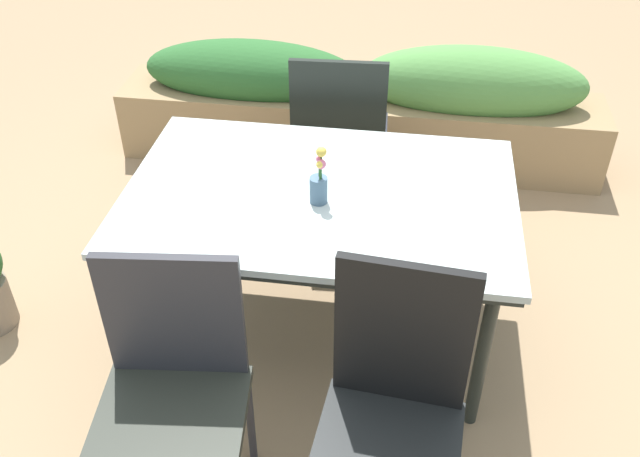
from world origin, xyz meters
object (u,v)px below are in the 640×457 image
Objects in this scene: chair_near_right at (393,406)px; flower_vase at (319,183)px; planter_box at (361,106)px; dining_table at (320,204)px; chair_near_left at (171,387)px; chair_far_side at (339,130)px.

chair_near_right is 0.86m from flower_vase.
chair_near_right is at bearing -82.21° from planter_box.
dining_table is 0.90m from chair_near_left.
dining_table is at bearing 95.56° from flower_vase.
chair_far_side is 0.34× the size of planter_box.
flower_vase is (0.01, -0.07, 0.14)m from dining_table.
chair_near_left is 0.93× the size of chair_near_right.
flower_vase is at bearing -90.88° from chair_far_side.
chair_far_side reaches higher than dining_table.
chair_near_right is 0.36× the size of planter_box.
flower_vase reaches higher than planter_box.
chair_near_left is at bearing 5.07° from chair_near_right.
planter_box is (0.05, 0.65, -0.20)m from chair_far_side.
flower_vase is (0.03, -0.89, 0.28)m from chair_far_side.
chair_near_right is 4.39× the size of flower_vase.
chair_near_right is (0.68, 0.00, 0.03)m from chair_near_left.
dining_table is 1.46× the size of chair_near_right.
dining_table is 0.16m from flower_vase.
planter_box is (0.02, 1.47, -0.34)m from dining_table.
planter_box is at bearing 82.71° from chair_far_side.
flower_vase is (-0.33, 0.75, 0.26)m from chair_near_right.
dining_table is at bearing -62.70° from chair_near_right.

